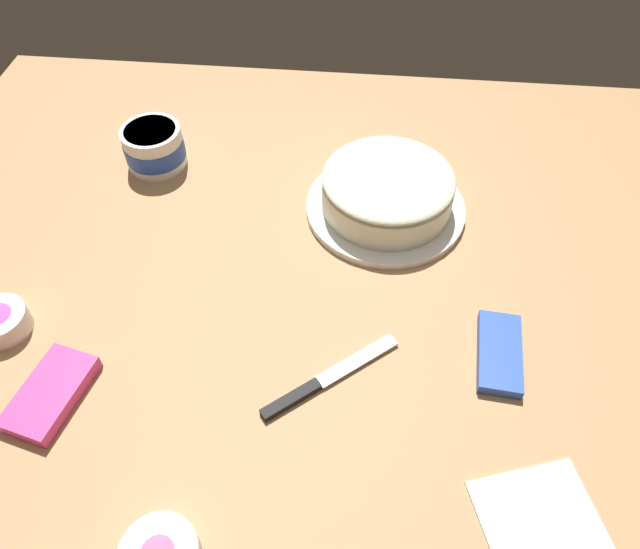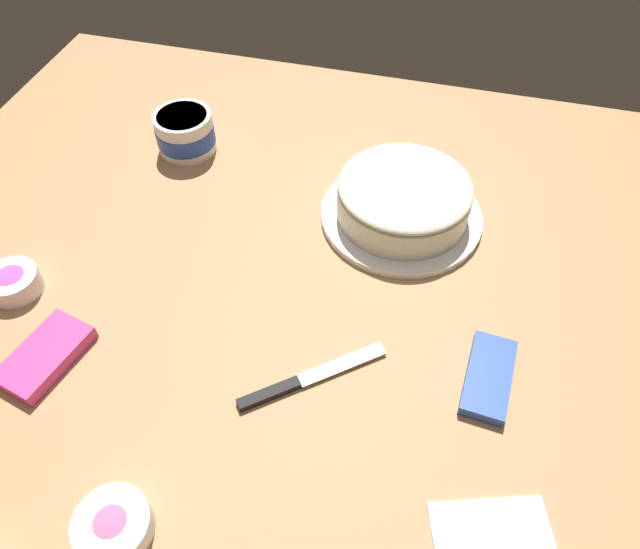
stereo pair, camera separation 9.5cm
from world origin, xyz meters
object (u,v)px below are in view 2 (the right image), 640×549
sprinkle_bowl_rainbow (13,281)px  spreading_knife (300,381)px  frosted_cake (403,200)px  candy_box_lower (45,356)px  sprinkle_bowl_pink (113,525)px  frosting_tub (185,132)px  candy_box_upper (488,379)px

sprinkle_bowl_rainbow → spreading_knife: bearing=84.3°
frosted_cake → candy_box_lower: frosted_cake is taller
sprinkle_bowl_pink → sprinkle_bowl_rainbow: 0.46m
frosting_tub → candy_box_upper: 0.76m
sprinkle_bowl_pink → sprinkle_bowl_rainbow: sprinkle_bowl_rainbow is taller
spreading_knife → candy_box_upper: 0.28m
spreading_knife → candy_box_lower: bearing=-81.4°
frosting_tub → sprinkle_bowl_pink: size_ratio=1.24×
sprinkle_bowl_pink → spreading_knife: bearing=147.3°
frosted_cake → candy_box_upper: (0.31, 0.18, -0.04)m
sprinkle_bowl_pink → sprinkle_bowl_rainbow: (-0.31, -0.34, 0.00)m
sprinkle_bowl_rainbow → candy_box_lower: size_ratio=0.62×
spreading_knife → sprinkle_bowl_rainbow: bearing=-95.7°
frosting_tub → candy_box_upper: bearing=58.2°
frosted_cake → candy_box_upper: 0.36m
spreading_knife → frosting_tub: bearing=-141.4°
frosted_cake → spreading_knife: size_ratio=1.52×
spreading_knife → candy_box_lower: size_ratio=1.39×
candy_box_lower → sprinkle_bowl_rainbow: bearing=-118.5°
frosted_cake → sprinkle_bowl_rainbow: size_ratio=3.44×
spreading_knife → sprinkle_bowl_pink: (0.26, -0.16, 0.01)m
sprinkle_bowl_pink → frosting_tub: bearing=-163.8°
frosting_tub → sprinkle_bowl_pink: 0.76m
frosted_cake → candy_box_lower: bearing=-47.0°
frosting_tub → spreading_knife: 0.61m
frosting_tub → spreading_knife: frosting_tub is taller
frosted_cake → sprinkle_bowl_pink: bearing=-21.6°
candy_box_lower → sprinkle_bowl_pink: bearing=60.8°
sprinkle_bowl_pink → sprinkle_bowl_rainbow: bearing=-132.1°
sprinkle_bowl_pink → candy_box_upper: (-0.33, 0.43, -0.01)m
sprinkle_bowl_pink → sprinkle_bowl_rainbow: size_ratio=1.11×
spreading_knife → sprinkle_bowl_pink: 0.31m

